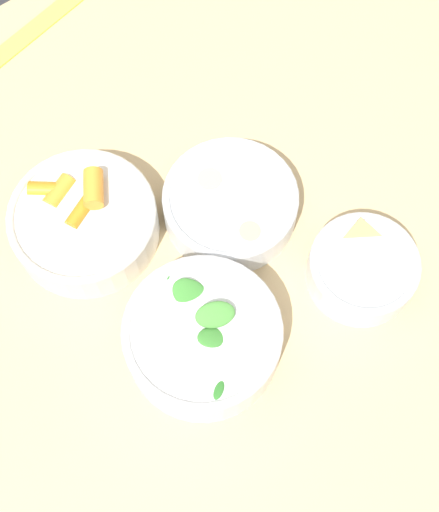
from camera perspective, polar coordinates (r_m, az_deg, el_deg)
ground_plane at (r=1.62m, az=1.52°, el=-7.56°), size 10.00×10.00×0.00m
dining_table at (r=1.02m, az=2.41°, el=2.20°), size 1.16×0.92×0.76m
bowl_carrots at (r=0.88m, az=-10.80°, el=2.77°), size 0.18×0.18×0.07m
bowl_greens at (r=0.80m, az=-1.36°, el=-6.49°), size 0.18×0.18×0.09m
bowl_beans_hotdog at (r=0.88m, az=0.86°, el=4.13°), size 0.17×0.17×0.05m
bowl_cookies at (r=0.86m, az=11.36°, el=-0.96°), size 0.13×0.13×0.05m
ruler at (r=1.11m, az=-13.12°, el=18.37°), size 0.30×0.09×0.00m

